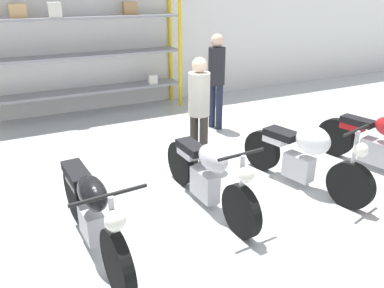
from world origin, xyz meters
name	(u,v)px	position (x,y,z in m)	size (l,w,h in m)	color
ground_plane	(206,205)	(0.00, 0.00, 0.00)	(30.00, 30.00, 0.00)	#B2B7B7
back_wall	(101,27)	(0.00, 4.85, 1.80)	(30.00, 0.08, 3.60)	white
shelving_rack	(83,51)	(-0.51, 4.49, 1.37)	(4.30, 0.63, 2.52)	yellow
motorcycle_black	(92,211)	(-1.48, -0.27, 0.49)	(0.67, 2.11, 1.02)	black
motorcycle_silver	(208,174)	(0.01, -0.02, 0.45)	(0.58, 2.04, 0.99)	black
motorcycle_white	(304,155)	(1.43, -0.15, 0.48)	(0.72, 2.01, 1.04)	black
motorcycle_red	(383,143)	(2.84, -0.30, 0.45)	(0.73, 2.09, 1.00)	black
person_browsing	(199,104)	(0.49, 1.14, 0.99)	(0.43, 0.43, 1.68)	#38332D
person_near_rack	(216,74)	(1.55, 2.48, 1.08)	(0.41, 0.41, 1.82)	#1E2338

